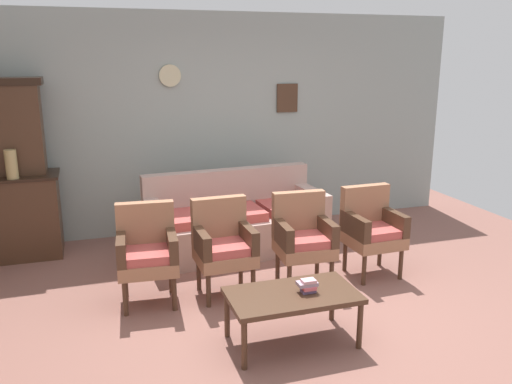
{
  "coord_description": "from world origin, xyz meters",
  "views": [
    {
      "loc": [
        -1.59,
        -3.86,
        2.19
      ],
      "look_at": [
        -0.02,
        1.05,
        0.85
      ],
      "focal_mm": 37.15,
      "sensor_mm": 36.0,
      "label": 1
    }
  ],
  "objects": [
    {
      "name": "wall_back_with_decor",
      "position": [
        0.0,
        2.63,
        1.35
      ],
      "size": [
        6.4,
        0.09,
        2.7
      ],
      "color": "#939E99",
      "rests_on": "ground"
    },
    {
      "name": "armchair_by_doorway",
      "position": [
        0.32,
        0.61,
        0.5
      ],
      "size": [
        0.55,
        0.52,
        0.9
      ],
      "color": "#9E6B4C",
      "rests_on": "ground"
    },
    {
      "name": "armchair_near_cabinet",
      "position": [
        -1.16,
        0.68,
        0.5
      ],
      "size": [
        0.56,
        0.53,
        0.9
      ],
      "color": "#9E6B4C",
      "rests_on": "ground"
    },
    {
      "name": "ground_plane",
      "position": [
        0.0,
        0.0,
        0.0
      ],
      "size": [
        7.68,
        7.68,
        0.0
      ],
      "primitive_type": "plane",
      "color": "#84564C"
    },
    {
      "name": "floral_couch",
      "position": [
        -0.05,
        1.7,
        0.33
      ],
      "size": [
        2.05,
        0.93,
        0.9
      ],
      "color": "tan",
      "rests_on": "ground"
    },
    {
      "name": "side_cabinet",
      "position": [
        -2.5,
        2.25,
        0.47
      ],
      "size": [
        1.16,
        0.55,
        0.93
      ],
      "color": "#472D1E",
      "rests_on": "ground"
    },
    {
      "name": "armchair_near_couch_end",
      "position": [
        1.08,
        0.63,
        0.5
      ],
      "size": [
        0.54,
        0.51,
        0.9
      ],
      "color": "#9E6B4C",
      "rests_on": "ground"
    },
    {
      "name": "coffee_table",
      "position": [
        -0.18,
        -0.39,
        0.38
      ],
      "size": [
        1.0,
        0.56,
        0.42
      ],
      "color": "#472D1E",
      "rests_on": "ground"
    },
    {
      "name": "vase_on_cabinet",
      "position": [
        -2.37,
        2.07,
        1.08
      ],
      "size": [
        0.12,
        0.12,
        0.31
      ],
      "primitive_type": "cylinder",
      "color": "tan",
      "rests_on": "side_cabinet"
    },
    {
      "name": "armchair_row_middle",
      "position": [
        -0.47,
        0.64,
        0.5
      ],
      "size": [
        0.53,
        0.5,
        0.9
      ],
      "color": "#9E6B4C",
      "rests_on": "ground"
    },
    {
      "name": "book_stack_on_table",
      "position": [
        -0.07,
        -0.41,
        0.48
      ],
      "size": [
        0.15,
        0.11,
        0.11
      ],
      "color": "slate",
      "rests_on": "coffee_table"
    }
  ]
}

